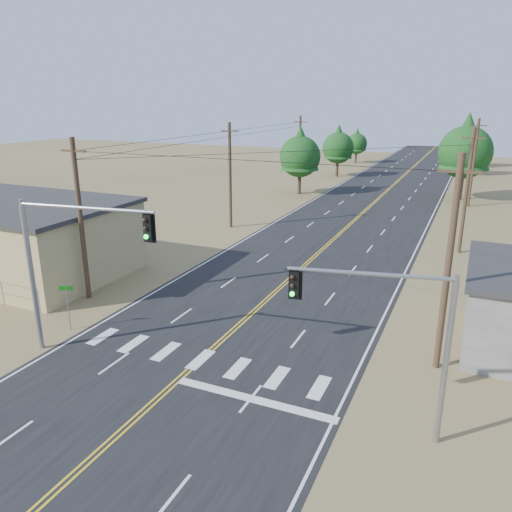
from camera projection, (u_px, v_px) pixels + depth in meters
The scene contains 17 objects.
ground at pixel (84, 466), 17.25m from camera, with size 220.00×220.00×0.00m, color #907D4D.
road at pixel (328, 244), 43.35m from camera, with size 15.00×200.00×0.02m, color black.
utility_pole_left_near at pixel (81, 219), 30.22m from camera, with size 1.80×0.30×10.00m.
utility_pole_left_mid at pixel (230, 175), 47.62m from camera, with size 1.80×0.30×10.00m.
utility_pole_left_far at pixel (300, 154), 65.02m from camera, with size 1.80×0.30×10.00m.
utility_pole_right_near at pixel (448, 264), 22.05m from camera, with size 1.80×0.30×10.00m.
utility_pole_right_mid at pixel (467, 191), 39.45m from camera, with size 1.80×0.30×10.00m.
utility_pole_right_far at pixel (474, 162), 56.85m from camera, with size 1.80×0.30×10.00m.
signal_mast_left at pixel (64, 253), 23.26m from camera, with size 6.88×1.21×7.67m.
signal_mast_right at pixel (399, 328), 17.44m from camera, with size 5.66×1.50×6.57m.
street_sign at pixel (67, 301), 26.88m from camera, with size 0.70×0.35×2.56m.
tree_left_near at pixel (300, 152), 64.47m from camera, with size 5.31×5.31×8.86m.
tree_left_mid at pixel (338, 145), 79.29m from camera, with size 4.94×4.94×8.24m.
tree_left_far at pixel (357, 142), 96.40m from camera, with size 3.99×3.99×6.65m.
tree_right_near at pixel (466, 147), 60.49m from camera, with size 6.36×6.36×10.60m.
tree_right_mid at pixel (469, 148), 80.80m from camera, with size 4.33×4.33×7.22m.
tree_right_far at pixel (470, 140), 90.18m from camera, with size 4.80×4.80×8.00m.
Camera 1 is at (11.25, -10.57, 12.15)m, focal length 35.00 mm.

